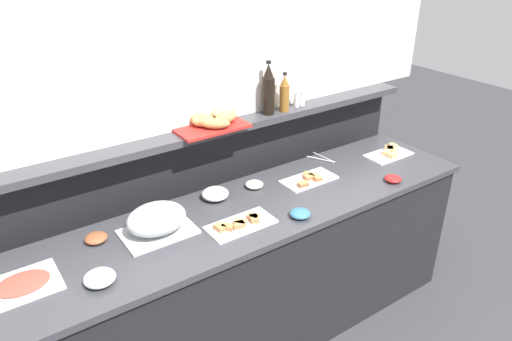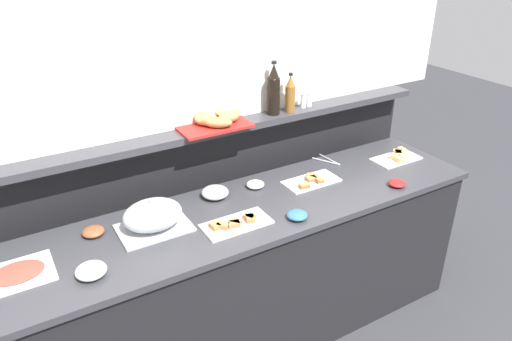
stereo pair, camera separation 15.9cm
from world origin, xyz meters
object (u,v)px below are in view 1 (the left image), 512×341
condiment_bowl_red (96,238)px  sandwich_platter_rear (309,179)px  serving_tongs (323,159)px  salt_shaker (297,100)px  cold_cuts_platter (23,284)px  serving_cloche (157,220)px  vinegar_bottle_amber (284,94)px  sandwich_platter_side (389,153)px  condiment_bowl_teal (393,179)px  condiment_bowl_dark (254,184)px  glass_bowl_large (100,278)px  wine_bottle_dark (268,90)px  bread_basket (214,119)px  pepper_shaker (302,99)px  sandwich_platter_front (240,224)px  glass_bowl_medium (215,194)px  condiment_bowl_cream (300,213)px

condiment_bowl_red → sandwich_platter_rear: bearing=-4.9°
serving_tongs → salt_shaker: 0.40m
cold_cuts_platter → serving_cloche: size_ratio=0.84×
vinegar_bottle_amber → salt_shaker: 0.13m
vinegar_bottle_amber → sandwich_platter_rear: bearing=-101.6°
cold_cuts_platter → vinegar_bottle_amber: vinegar_bottle_amber is taller
sandwich_platter_side → condiment_bowl_teal: size_ratio=3.15×
condiment_bowl_dark → sandwich_platter_side: bearing=-7.9°
cold_cuts_platter → glass_bowl_large: (0.27, -0.16, 0.01)m
condiment_bowl_teal → wine_bottle_dark: (-0.43, 0.63, 0.44)m
salt_shaker → bread_basket: (-0.58, 0.02, -0.00)m
wine_bottle_dark → salt_shaker: (0.22, 0.00, -0.10)m
sandwich_platter_side → sandwich_platter_rear: size_ratio=0.94×
pepper_shaker → wine_bottle_dark: bearing=-179.9°
sandwich_platter_front → vinegar_bottle_amber: 0.92m
serving_tongs → salt_shaker: (-0.08, 0.18, 0.35)m
vinegar_bottle_amber → pepper_shaker: 0.17m
cold_cuts_platter → serving_tongs: 1.81m
sandwich_platter_side → serving_cloche: bearing=179.3°
serving_tongs → wine_bottle_dark: 0.57m
glass_bowl_medium → bread_basket: bearing=58.6°
glass_bowl_large → wine_bottle_dark: 1.42m
vinegar_bottle_amber → bread_basket: 0.47m
cold_cuts_platter → vinegar_bottle_amber: 1.71m
condiment_bowl_cream → serving_tongs: condiment_bowl_cream is taller
sandwich_platter_side → sandwich_platter_front: same height
pepper_shaker → vinegar_bottle_amber: bearing=-174.3°
condiment_bowl_red → vinegar_bottle_amber: size_ratio=0.44×
bread_basket → serving_cloche: bearing=-145.5°
condiment_bowl_red → glass_bowl_medium: bearing=2.5°
serving_cloche → wine_bottle_dark: bearing=21.4°
sandwich_platter_side → condiment_bowl_red: size_ratio=2.90×
glass_bowl_medium → vinegar_bottle_amber: (0.61, 0.21, 0.39)m
wine_bottle_dark → salt_shaker: wine_bottle_dark is taller
glass_bowl_large → salt_shaker: (1.46, 0.55, 0.33)m
glass_bowl_medium → vinegar_bottle_amber: 0.76m
serving_cloche → bread_basket: bread_basket is taller
sandwich_platter_front → wine_bottle_dark: 0.87m
serving_cloche → salt_shaker: size_ratio=3.91×
cold_cuts_platter → pepper_shaker: (1.77, 0.40, 0.34)m
glass_bowl_large → condiment_bowl_dark: bearing=17.8°
sandwich_platter_rear → glass_bowl_large: (-1.28, -0.20, 0.01)m
sandwich_platter_front → condiment_bowl_dark: (0.28, 0.29, 0.01)m
cold_cuts_platter → salt_shaker: size_ratio=3.27×
serving_cloche → sandwich_platter_rear: bearing=-0.2°
salt_shaker → serving_tongs: bearing=-66.5°
sandwich_platter_side → condiment_bowl_dark: 0.97m
condiment_bowl_teal → condiment_bowl_cream: bearing=179.3°
condiment_bowl_red → sandwich_platter_front: bearing=-23.8°
sandwich_platter_side → condiment_bowl_cream: 0.97m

